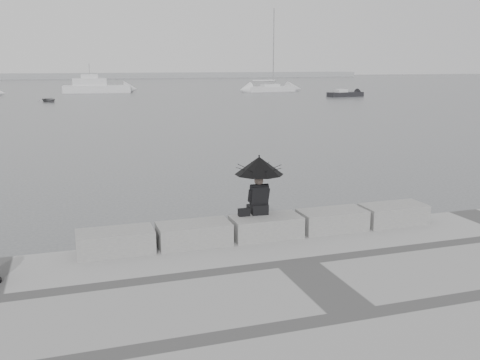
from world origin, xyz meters
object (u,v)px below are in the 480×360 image
object	(u,v)px
sailboat_right	(270,88)
motor_cruiser	(97,87)
seated_person	(259,172)
dinghy	(49,100)
small_motorboat	(345,94)

from	to	relation	value
sailboat_right	motor_cruiser	bearing A→B (deg)	163.12
seated_person	motor_cruiser	world-z (taller)	motor_cruiser
motor_cruiser	dinghy	distance (m)	19.96
seated_person	small_motorboat	bearing A→B (deg)	63.15
sailboat_right	dinghy	distance (m)	35.83
seated_person	dinghy	distance (m)	56.29
seated_person	small_motorboat	size ratio (longest dim) A/B	0.26
small_motorboat	dinghy	distance (m)	38.20
sailboat_right	small_motorboat	bearing A→B (deg)	-77.68
sailboat_right	seated_person	bearing A→B (deg)	-117.06
dinghy	seated_person	bearing A→B (deg)	-107.57
dinghy	small_motorboat	bearing A→B (deg)	-26.35
seated_person	dinghy	bearing A→B (deg)	99.97
sailboat_right	dinghy	size ratio (longest dim) A/B	4.63
seated_person	motor_cruiser	bearing A→B (deg)	93.39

